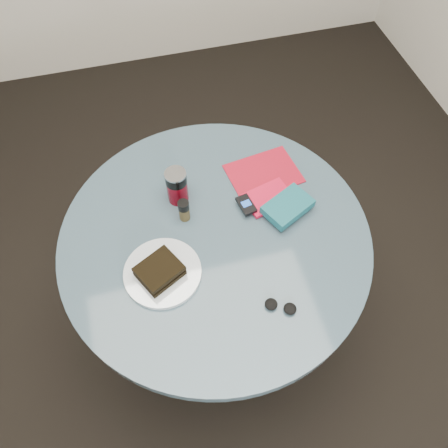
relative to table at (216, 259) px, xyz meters
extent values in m
plane|color=black|center=(0.00, 0.00, -0.59)|extent=(4.00, 4.00, 0.00)
cylinder|color=black|center=(0.00, 0.00, -0.57)|extent=(0.48, 0.48, 0.03)
cylinder|color=black|center=(0.00, 0.00, -0.22)|extent=(0.11, 0.11, 0.68)
cylinder|color=#374D5B|center=(0.00, 0.00, 0.14)|extent=(1.00, 1.00, 0.04)
cylinder|color=silver|center=(-0.19, -0.09, 0.17)|extent=(0.31, 0.31, 0.01)
cube|color=black|center=(-0.19, -0.10, 0.19)|extent=(0.16, 0.15, 0.02)
cube|color=#392615|center=(-0.19, -0.10, 0.20)|extent=(0.14, 0.13, 0.01)
cube|color=black|center=(-0.19, -0.10, 0.21)|extent=(0.16, 0.15, 0.02)
cylinder|color=#640511|center=(-0.08, 0.17, 0.21)|extent=(0.09, 0.09, 0.09)
cylinder|color=black|center=(-0.08, 0.17, 0.27)|extent=(0.09, 0.09, 0.04)
cylinder|color=silver|center=(-0.08, 0.17, 0.29)|extent=(0.09, 0.09, 0.01)
cylinder|color=#3D331A|center=(-0.08, 0.09, 0.19)|extent=(0.04, 0.04, 0.05)
cylinder|color=black|center=(-0.08, 0.09, 0.23)|extent=(0.04, 0.04, 0.03)
cube|color=maroon|center=(0.23, 0.20, 0.17)|extent=(0.26, 0.21, 0.00)
cube|color=red|center=(0.21, 0.09, 0.17)|extent=(0.18, 0.14, 0.01)
cube|color=#13515D|center=(0.25, 0.02, 0.20)|extent=(0.18, 0.16, 0.03)
cube|color=black|center=(0.12, 0.07, 0.19)|extent=(0.06, 0.08, 0.01)
cube|color=#214AA6|center=(0.12, 0.07, 0.19)|extent=(0.03, 0.03, 0.00)
ellipsoid|color=black|center=(0.10, -0.28, 0.17)|extent=(0.05, 0.05, 0.02)
ellipsoid|color=black|center=(0.15, -0.30, 0.17)|extent=(0.05, 0.05, 0.02)
camera|label=1|loc=(-0.16, -0.72, 1.35)|focal=35.00mm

